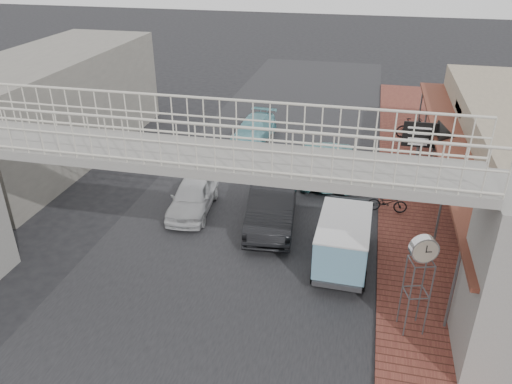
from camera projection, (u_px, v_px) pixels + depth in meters
The scene contains 14 objects.
ground at pixel (238, 243), 18.24m from camera, with size 120.00×120.00×0.00m, color black.
road_strip at pixel (238, 243), 18.24m from camera, with size 10.00×60.00×0.01m, color black.
sidewalk at pixel (417, 221), 19.53m from camera, with size 3.00×40.00×0.10m, color brown.
footbridge at pixel (197, 223), 13.32m from camera, with size 16.40×2.40×6.34m.
building_far_left at pixel (51, 107), 24.46m from camera, with size 5.00×14.00×5.00m, color gray.
white_hatchback at pixel (193, 196), 20.10m from camera, with size 1.54×3.83×1.31m, color silver.
dark_sedan at pixel (272, 204), 19.18m from camera, with size 1.71×4.90×1.61m, color black.
angkot_curb at pixel (328, 161), 23.05m from camera, with size 2.35×5.09×1.41m, color #6AB6B8.
angkot_far at pixel (254, 129), 27.14m from camera, with size 1.71×4.22×1.22m, color #6AAEB8.
angkot_van at pixel (344, 235), 16.53m from camera, with size 1.79×3.77×1.83m.
motorcycle_near at pixel (387, 202), 19.93m from camera, with size 0.55×1.56×0.82m, color black.
motorcycle_far at pixel (412, 128), 27.23m from camera, with size 0.52×1.83×1.10m, color black.
street_clock at pixel (423, 254), 12.99m from camera, with size 0.79×0.73×3.06m.
arrow_sign at pixel (443, 137), 19.66m from camera, with size 2.01×1.26×3.49m.
Camera 1 is at (4.08, -14.81, 10.04)m, focal length 35.00 mm.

